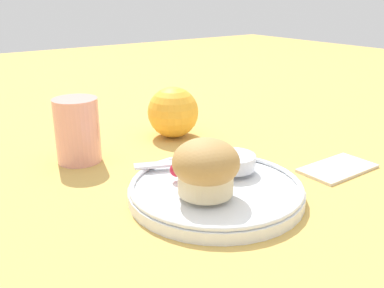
% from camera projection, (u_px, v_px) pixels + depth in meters
% --- Properties ---
extents(ground_plane, '(3.00, 3.00, 0.00)m').
position_uv_depth(ground_plane, '(208.00, 200.00, 0.51)').
color(ground_plane, tan).
extents(plate, '(0.21, 0.21, 0.02)m').
position_uv_depth(plate, '(215.00, 190.00, 0.52)').
color(plate, white).
rests_on(plate, ground_plane).
extents(muffin, '(0.08, 0.08, 0.06)m').
position_uv_depth(muffin, '(206.00, 167.00, 0.48)').
color(muffin, beige).
rests_on(muffin, plate).
extents(cream_ramekin, '(0.06, 0.06, 0.02)m').
position_uv_depth(cream_ramekin, '(233.00, 161.00, 0.55)').
color(cream_ramekin, silver).
rests_on(cream_ramekin, plate).
extents(berry_pair, '(0.03, 0.02, 0.02)m').
position_uv_depth(berry_pair, '(182.00, 168.00, 0.53)').
color(berry_pair, '#B7192D').
rests_on(berry_pair, plate).
extents(butter_knife, '(0.16, 0.08, 0.00)m').
position_uv_depth(butter_knife, '(195.00, 162.00, 0.57)').
color(butter_knife, silver).
rests_on(butter_knife, plate).
extents(orange_fruit, '(0.09, 0.09, 0.09)m').
position_uv_depth(orange_fruit, '(173.00, 112.00, 0.73)').
color(orange_fruit, '#F4A82D').
rests_on(orange_fruit, ground_plane).
extents(juice_glass, '(0.06, 0.06, 0.09)m').
position_uv_depth(juice_glass, '(77.00, 130.00, 0.62)').
color(juice_glass, '#E5998C').
rests_on(juice_glass, ground_plane).
extents(folded_napkin, '(0.11, 0.06, 0.01)m').
position_uv_depth(folded_napkin, '(338.00, 167.00, 0.60)').
color(folded_napkin, beige).
rests_on(folded_napkin, ground_plane).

